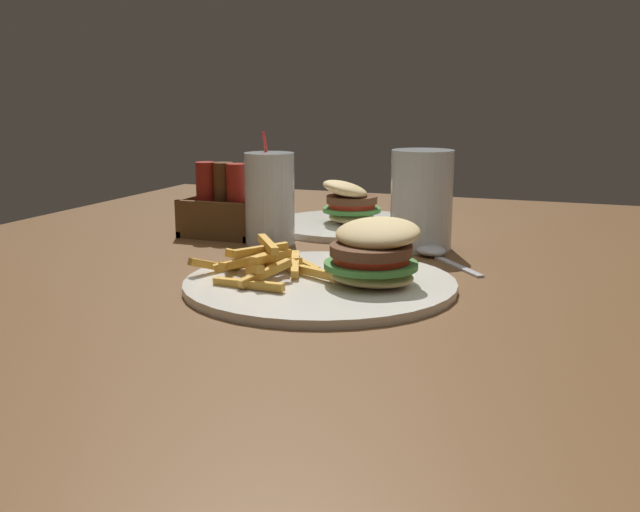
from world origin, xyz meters
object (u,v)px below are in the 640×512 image
(juice_glass, at_px, (270,201))
(condiment_caddy, at_px, (223,209))
(spoon, at_px, (434,252))
(beer_glass, at_px, (421,204))
(meal_plate_far, at_px, (351,216))
(meal_plate_near, at_px, (334,272))

(juice_glass, distance_m, condiment_caddy, 0.10)
(juice_glass, distance_m, spoon, 0.26)
(beer_glass, height_order, meal_plate_far, beer_glass)
(meal_plate_near, bearing_deg, juice_glass, 129.36)
(juice_glass, height_order, meal_plate_far, juice_glass)
(beer_glass, bearing_deg, spoon, -58.12)
(meal_plate_near, relative_size, juice_glass, 1.93)
(juice_glass, bearing_deg, meal_plate_near, -50.64)
(meal_plate_near, bearing_deg, condiment_caddy, 138.10)
(spoon, relative_size, condiment_caddy, 1.13)
(condiment_caddy, bearing_deg, beer_glass, 2.89)
(juice_glass, bearing_deg, condiment_caddy, 163.85)
(spoon, height_order, condiment_caddy, condiment_caddy)
(meal_plate_far, relative_size, condiment_caddy, 2.19)
(meal_plate_near, relative_size, condiment_caddy, 2.59)
(meal_plate_far, height_order, condiment_caddy, condiment_caddy)
(meal_plate_near, height_order, beer_glass, beer_glass)
(meal_plate_far, bearing_deg, meal_plate_near, -74.73)
(spoon, bearing_deg, beer_glass, -7.15)
(meal_plate_near, xyz_separation_m, beer_glass, (0.04, 0.26, 0.05))
(beer_glass, xyz_separation_m, meal_plate_far, (-0.15, 0.12, -0.05))
(beer_glass, bearing_deg, condiment_caddy, -177.11)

